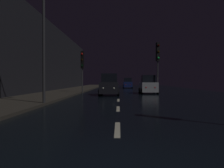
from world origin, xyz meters
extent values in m
cube|color=black|center=(0.00, 24.50, -0.01)|extent=(25.00, 84.00, 0.02)
cube|color=#38332B|center=(-6.30, 24.50, 0.07)|extent=(4.40, 84.00, 0.15)
cube|color=black|center=(-8.90, 21.00, 4.36)|extent=(0.80, 63.00, 8.73)
cube|color=beige|center=(0.00, 3.00, 0.01)|extent=(0.16, 2.20, 0.01)
cube|color=beige|center=(0.00, 8.05, 0.01)|extent=(0.16, 2.20, 0.01)
cube|color=beige|center=(0.00, 13.26, 0.01)|extent=(0.16, 2.20, 0.01)
cube|color=beige|center=(0.00, 22.64, 0.01)|extent=(0.16, 2.20, 0.01)
cylinder|color=#38383A|center=(-4.00, 22.55, 1.37)|extent=(0.12, 0.12, 2.74)
cube|color=black|center=(-4.00, 22.55, 3.69)|extent=(0.34, 0.37, 1.90)
sphere|color=red|center=(-4.02, 22.38, 4.33)|extent=(0.22, 0.22, 0.22)
sphere|color=black|center=(-4.02, 22.38, 3.69)|extent=(0.22, 0.22, 0.22)
sphere|color=black|center=(-4.02, 22.38, 3.06)|extent=(0.22, 0.22, 0.22)
cylinder|color=#38383A|center=(4.00, 20.83, 1.69)|extent=(0.12, 0.12, 3.39)
cube|color=black|center=(4.00, 20.83, 4.34)|extent=(0.37, 0.40, 1.90)
sphere|color=black|center=(4.04, 20.65, 4.97)|extent=(0.22, 0.22, 0.22)
sphere|color=black|center=(4.04, 20.65, 4.34)|extent=(0.22, 0.22, 0.22)
sphere|color=#19D84C|center=(4.04, 20.65, 3.71)|extent=(0.22, 0.22, 0.22)
cylinder|color=#2D2D30|center=(-4.20, 9.50, 3.87)|extent=(0.16, 0.16, 7.74)
cube|color=black|center=(-0.87, 19.10, 0.74)|extent=(1.72, 4.01, 1.05)
cube|color=black|center=(-0.87, 19.25, 1.67)|extent=(1.46, 2.01, 0.80)
cylinder|color=black|center=(-0.03, 17.70, 0.31)|extent=(0.21, 0.61, 0.61)
cylinder|color=black|center=(-1.72, 17.70, 0.31)|extent=(0.21, 0.61, 0.61)
cylinder|color=black|center=(-0.03, 20.51, 0.31)|extent=(0.21, 0.61, 0.61)
cylinder|color=black|center=(-1.72, 20.51, 0.31)|extent=(0.21, 0.61, 0.61)
sphere|color=white|center=(-0.40, 17.14, 0.74)|extent=(0.17, 0.17, 0.17)
sphere|color=white|center=(-1.35, 17.14, 0.74)|extent=(0.17, 0.17, 0.17)
sphere|color=red|center=(-0.40, 21.07, 0.74)|extent=(0.17, 0.17, 0.17)
sphere|color=red|center=(-1.35, 21.07, 0.74)|extent=(0.17, 0.17, 0.17)
cube|color=#141E51|center=(1.64, 40.46, 0.67)|extent=(1.57, 3.66, 0.96)
cube|color=black|center=(1.64, 40.33, 1.52)|extent=(1.33, 1.83, 0.73)
cylinder|color=black|center=(0.87, 41.75, 0.28)|extent=(0.19, 0.56, 0.56)
cylinder|color=black|center=(2.41, 41.75, 0.28)|extent=(0.19, 0.56, 0.56)
cylinder|color=black|center=(0.87, 39.18, 0.28)|extent=(0.19, 0.56, 0.56)
cylinder|color=black|center=(2.41, 39.18, 0.28)|extent=(0.19, 0.56, 0.56)
sphere|color=slate|center=(1.21, 42.26, 0.67)|extent=(0.16, 0.16, 0.16)
sphere|color=slate|center=(2.07, 42.26, 0.67)|extent=(0.16, 0.16, 0.16)
sphere|color=red|center=(1.21, 38.67, 0.67)|extent=(0.16, 0.16, 0.16)
sphere|color=red|center=(2.07, 38.67, 0.67)|extent=(0.16, 0.16, 0.16)
cube|color=#A5A8AD|center=(3.20, 22.18, 0.71)|extent=(1.65, 3.84, 1.01)
cube|color=black|center=(3.20, 22.05, 1.60)|extent=(1.40, 1.92, 0.77)
cylinder|color=black|center=(2.39, 23.53, 0.29)|extent=(0.20, 0.59, 0.59)
cylinder|color=black|center=(4.01, 23.53, 0.29)|extent=(0.20, 0.59, 0.59)
cylinder|color=black|center=(2.39, 20.84, 0.29)|extent=(0.20, 0.59, 0.59)
cylinder|color=black|center=(4.01, 20.84, 0.29)|extent=(0.20, 0.59, 0.59)
sphere|color=slate|center=(2.75, 24.07, 0.71)|extent=(0.16, 0.16, 0.16)
sphere|color=slate|center=(3.65, 24.07, 0.71)|extent=(0.16, 0.16, 0.16)
sphere|color=red|center=(2.75, 20.30, 0.71)|extent=(0.16, 0.16, 0.16)
sphere|color=red|center=(3.65, 20.30, 0.71)|extent=(0.16, 0.16, 0.16)
camera|label=1|loc=(0.05, -4.04, 1.43)|focal=38.82mm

